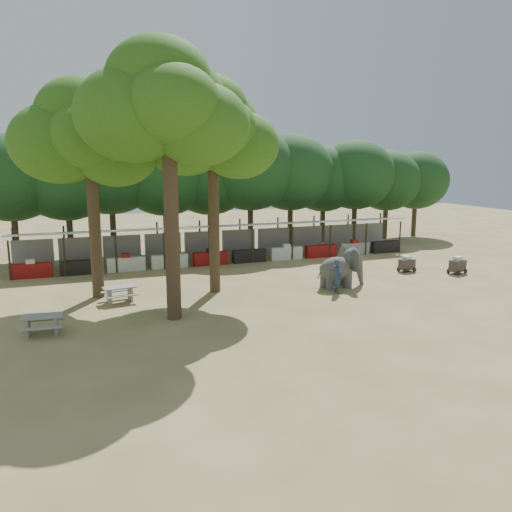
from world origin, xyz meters
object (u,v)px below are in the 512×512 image
object	(u,v)px
elephant	(342,268)
cart_back	(407,264)
yard_tree_back	(209,130)
handler	(337,276)
picnic_table_near	(42,322)
yard_tree_center	(164,106)
picnic_table_far	(120,292)
yard_tree_left	(86,135)
cart_front	(458,265)

from	to	relation	value
elephant	cart_back	xyz separation A→B (m)	(5.94, 2.07, -0.60)
yard_tree_back	handler	bearing A→B (deg)	-24.17
yard_tree_back	picnic_table_near	bearing A→B (deg)	-151.97
picnic_table_near	cart_back	size ratio (longest dim) A/B	1.56
cart_back	handler	bearing A→B (deg)	-159.40
yard_tree_center	cart_back	bearing A→B (deg)	15.33
picnic_table_far	cart_back	world-z (taller)	cart_back
cart_back	elephant	bearing A→B (deg)	-165.03
yard_tree_left	yard_tree_center	xyz separation A→B (m)	(3.00, -5.00, 1.01)
yard_tree_left	handler	distance (m)	14.68
yard_tree_back	cart_front	world-z (taller)	yard_tree_back
cart_front	yard_tree_center	bearing A→B (deg)	173.02
handler	cart_front	bearing A→B (deg)	-76.97
handler	picnic_table_far	world-z (taller)	handler
yard_tree_left	picnic_table_far	world-z (taller)	yard_tree_left
yard_tree_left	picnic_table_far	size ratio (longest dim) A/B	6.12
handler	cart_front	size ratio (longest dim) A/B	1.45
picnic_table_far	cart_back	xyz separation A→B (m)	(17.91, 0.97, -0.02)
yard_tree_center	picnic_table_near	bearing A→B (deg)	-175.41
elephant	yard_tree_back	bearing A→B (deg)	164.71
yard_tree_center	cart_front	bearing A→B (deg)	8.54
cart_front	yard_tree_back	bearing A→B (deg)	160.06
yard_tree_center	picnic_table_near	world-z (taller)	yard_tree_center
cart_back	yard_tree_center	bearing A→B (deg)	-168.90
yard_tree_center	elephant	world-z (taller)	yard_tree_center
handler	cart_front	world-z (taller)	handler
elephant	picnic_table_near	size ratio (longest dim) A/B	1.70
yard_tree_left	picnic_table_near	world-z (taller)	yard_tree_left
yard_tree_back	picnic_table_near	world-z (taller)	yard_tree_back
yard_tree_center	elephant	distance (m)	13.12
yard_tree_left	cart_front	distance (m)	23.04
yard_tree_left	elephant	size ratio (longest dim) A/B	3.84
yard_tree_left	cart_back	world-z (taller)	yard_tree_left
yard_tree_center	cart_back	xyz separation A→B (m)	(16.00, 4.38, -8.71)
yard_tree_center	cart_front	distance (m)	20.73
elephant	picnic_table_far	world-z (taller)	elephant
yard_tree_center	elephant	xyz separation A→B (m)	(10.06, 2.32, -8.11)
elephant	cart_front	size ratio (longest dim) A/B	2.26
yard_tree_center	yard_tree_back	size ratio (longest dim) A/B	1.06
handler	picnic_table_far	size ratio (longest dim) A/B	1.02
yard_tree_left	picnic_table_near	size ratio (longest dim) A/B	6.53
yard_tree_left	elephant	xyz separation A→B (m)	(13.06, -2.68, -7.10)
yard_tree_left	handler	size ratio (longest dim) A/B	6.00
yard_tree_back	picnic_table_near	size ratio (longest dim) A/B	6.73
yard_tree_left	yard_tree_back	world-z (taller)	yard_tree_back
yard_tree_back	picnic_table_far	xyz separation A→B (m)	(-4.91, -0.58, -8.03)
picnic_table_far	yard_tree_center	bearing A→B (deg)	-70.82
yard_tree_center	handler	size ratio (longest dim) A/B	6.55
picnic_table_near	cart_front	distance (m)	24.15
picnic_table_far	cart_front	distance (m)	20.54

